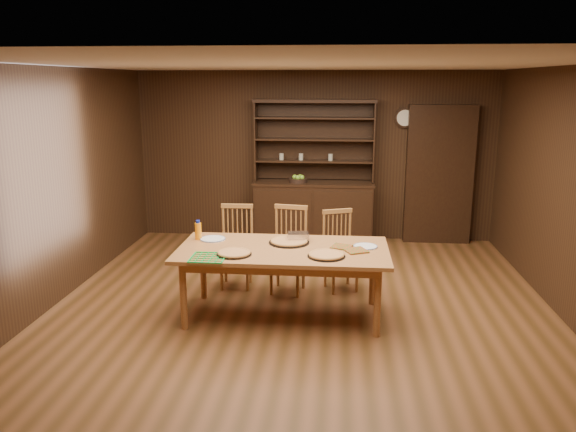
# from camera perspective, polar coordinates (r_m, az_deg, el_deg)

# --- Properties ---
(floor) EXTENTS (6.00, 6.00, 0.00)m
(floor) POSITION_cam_1_polar(r_m,az_deg,el_deg) (6.21, 1.31, -9.58)
(floor) COLOR brown
(floor) RESTS_ON ground
(room_shell) EXTENTS (6.00, 6.00, 6.00)m
(room_shell) POSITION_cam_1_polar(r_m,az_deg,el_deg) (5.77, 1.39, 4.98)
(room_shell) COLOR silver
(room_shell) RESTS_ON floor
(china_hutch) EXTENTS (1.84, 0.52, 2.17)m
(china_hutch) POSITION_cam_1_polar(r_m,az_deg,el_deg) (8.66, 2.59, 1.25)
(china_hutch) COLOR black
(china_hutch) RESTS_ON floor
(doorway) EXTENTS (1.00, 0.18, 2.10)m
(doorway) POSITION_cam_1_polar(r_m,az_deg,el_deg) (8.84, 15.10, 4.05)
(doorway) COLOR black
(doorway) RESTS_ON floor
(wall_clock) EXTENTS (0.30, 0.05, 0.30)m
(wall_clock) POSITION_cam_1_polar(r_m,az_deg,el_deg) (8.72, 11.78, 9.74)
(wall_clock) COLOR black
(wall_clock) RESTS_ON room_shell
(dining_table) EXTENTS (2.18, 1.09, 0.75)m
(dining_table) POSITION_cam_1_polar(r_m,az_deg,el_deg) (5.85, -0.51, -3.93)
(dining_table) COLOR #AE743C
(dining_table) RESTS_ON floor
(chair_left) EXTENTS (0.42, 0.40, 0.99)m
(chair_left) POSITION_cam_1_polar(r_m,az_deg,el_deg) (6.83, -5.24, -2.78)
(chair_left) COLOR #B4753D
(chair_left) RESTS_ON floor
(chair_center) EXTENTS (0.48, 0.46, 1.02)m
(chair_center) POSITION_cam_1_polar(r_m,az_deg,el_deg) (6.63, 0.11, -3.08)
(chair_center) COLOR #B4753D
(chair_center) RESTS_ON floor
(chair_right) EXTENTS (0.50, 0.49, 0.95)m
(chair_right) POSITION_cam_1_polar(r_m,az_deg,el_deg) (6.74, 5.24, -3.20)
(chair_right) COLOR #B4753D
(chair_right) RESTS_ON floor
(pizza_left) EXTENTS (0.35, 0.35, 0.04)m
(pizza_left) POSITION_cam_1_polar(r_m,az_deg,el_deg) (5.63, -5.50, -3.77)
(pizza_left) COLOR black
(pizza_left) RESTS_ON dining_table
(pizza_right) EXTENTS (0.38, 0.38, 0.04)m
(pizza_right) POSITION_cam_1_polar(r_m,az_deg,el_deg) (5.56, 3.92, -3.96)
(pizza_right) COLOR black
(pizza_right) RESTS_ON dining_table
(pizza_center) EXTENTS (0.43, 0.43, 0.04)m
(pizza_center) POSITION_cam_1_polar(r_m,az_deg,el_deg) (6.01, 0.11, -2.60)
(pizza_center) COLOR black
(pizza_center) RESTS_ON dining_table
(cooling_rack) EXTENTS (0.39, 0.39, 0.01)m
(cooling_rack) POSITION_cam_1_polar(r_m,az_deg,el_deg) (5.56, -8.11, -4.18)
(cooling_rack) COLOR green
(cooling_rack) RESTS_ON dining_table
(plate_left) EXTENTS (0.28, 0.28, 0.02)m
(plate_left) POSITION_cam_1_polar(r_m,az_deg,el_deg) (6.19, -7.65, -2.32)
(plate_left) COLOR white
(plate_left) RESTS_ON dining_table
(plate_right) EXTENTS (0.25, 0.25, 0.02)m
(plate_right) POSITION_cam_1_polar(r_m,az_deg,el_deg) (5.91, 7.87, -3.08)
(plate_right) COLOR white
(plate_right) RESTS_ON dining_table
(foil_dish) EXTENTS (0.25, 0.19, 0.09)m
(foil_dish) POSITION_cam_1_polar(r_m,az_deg,el_deg) (6.09, 1.04, -2.12)
(foil_dish) COLOR white
(foil_dish) RESTS_ON dining_table
(juice_bottle) EXTENTS (0.07, 0.07, 0.21)m
(juice_bottle) POSITION_cam_1_polar(r_m,az_deg,el_deg) (6.21, -9.11, -1.47)
(juice_bottle) COLOR orange
(juice_bottle) RESTS_ON dining_table
(pot_holder_a) EXTENTS (0.28, 0.28, 0.02)m
(pot_holder_a) POSITION_cam_1_polar(r_m,az_deg,el_deg) (5.76, 6.90, -3.50)
(pot_holder_a) COLOR red
(pot_holder_a) RESTS_ON dining_table
(pot_holder_b) EXTENTS (0.25, 0.25, 0.01)m
(pot_holder_b) POSITION_cam_1_polar(r_m,az_deg,el_deg) (5.88, 5.46, -3.12)
(pot_holder_b) COLOR red
(pot_holder_b) RESTS_ON dining_table
(fruit_bowl) EXTENTS (0.28, 0.28, 0.12)m
(fruit_bowl) POSITION_cam_1_polar(r_m,az_deg,el_deg) (8.53, 1.04, 3.73)
(fruit_bowl) COLOR black
(fruit_bowl) RESTS_ON china_hutch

